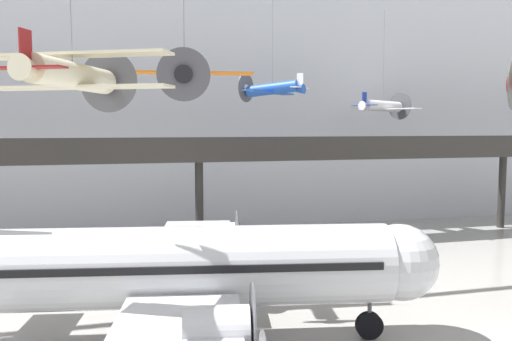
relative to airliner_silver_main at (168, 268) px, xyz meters
name	(u,v)px	position (x,y,z in m)	size (l,w,h in m)	color
hangar_back_wall	(188,94)	(4.01, 26.81, 9.60)	(140.00, 3.00, 26.54)	silver
mezzanine_walkway	(200,157)	(4.01, 18.22, 3.95)	(110.00, 3.20, 9.26)	#2D2B28
airliner_silver_main	(168,268)	(0.00, 0.00, 0.00)	(25.87, 29.77, 10.74)	silver
suspended_plane_blue_trainer	(272,89)	(9.71, 16.64, 9.45)	(5.78, 5.79, 8.80)	#1E4CAD
suspended_plane_orange_highwing	(185,81)	(1.53, 6.18, 9.01)	(7.81, 6.39, 9.49)	orange
suspended_plane_white_twin	(383,106)	(21.55, 20.32, 8.31)	(6.24, 7.13, 10.11)	silver
suspended_plane_cream_biplane	(73,74)	(-3.51, -2.95, 8.37)	(7.09, 6.23, 10.14)	beige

